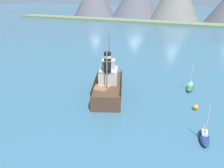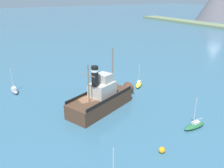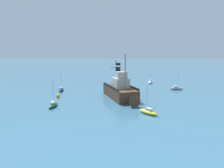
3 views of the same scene
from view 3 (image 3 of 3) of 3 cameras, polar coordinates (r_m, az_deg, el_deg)
name	(u,v)px [view 3 (image 3 of 3)]	position (r m, az deg, el deg)	size (l,w,h in m)	color
ground_plane	(121,95)	(47.60, 2.50, -3.30)	(600.00, 600.00, 0.00)	#38667F
old_tugboat	(121,90)	(44.29, 2.47, -1.80)	(8.80, 14.56, 9.90)	#4C3323
sailboat_grey	(176,88)	(57.51, 17.90, -1.18)	(3.88, 1.43, 4.90)	gray
sailboat_white	(150,82)	(67.76, 10.90, 0.56)	(2.16, 3.96, 4.90)	white
sailboat_green	(53,105)	(39.14, -16.49, -5.70)	(1.16, 3.82, 4.90)	#286B3D
sailboat_yellow	(148,112)	(33.80, 10.29, -7.78)	(3.48, 3.45, 4.90)	gold
sailboat_navy	(61,89)	(54.70, -14.32, -1.52)	(1.85, 3.94, 4.90)	navy
mooring_buoy	(58,96)	(46.94, -15.19, -3.28)	(0.80, 0.80, 0.80)	orange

